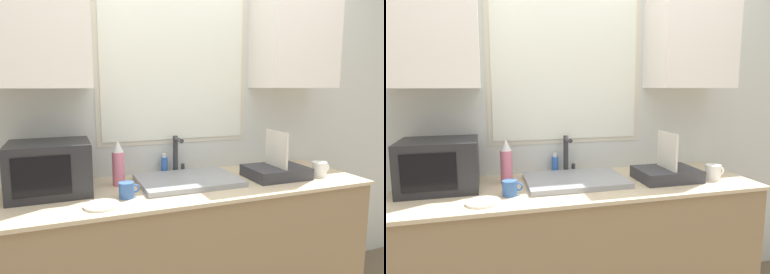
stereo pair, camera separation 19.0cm
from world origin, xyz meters
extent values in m
cube|color=#8C7251|center=(0.00, 0.33, 0.44)|extent=(2.03, 0.65, 0.87)
cube|color=#C6B28E|center=(0.00, 0.33, 0.88)|extent=(2.06, 0.68, 0.02)
cube|color=silver|center=(0.00, 0.68, 1.30)|extent=(6.00, 0.06, 2.60)
cube|color=beige|center=(0.00, 0.65, 1.59)|extent=(1.01, 0.01, 1.01)
cube|color=white|center=(0.00, 0.65, 1.59)|extent=(0.95, 0.01, 0.95)
cube|color=white|center=(-0.79, 0.49, 1.79)|extent=(0.51, 0.32, 0.69)
cube|color=white|center=(0.79, 0.49, 1.79)|extent=(0.51, 0.32, 0.69)
cube|color=gray|center=(-0.02, 0.36, 0.91)|extent=(0.57, 0.41, 0.03)
cylinder|color=#333338|center=(-0.02, 0.59, 1.02)|extent=(0.03, 0.03, 0.25)
cylinder|color=#333338|center=(-0.02, 0.53, 1.12)|extent=(0.03, 0.13, 0.03)
cylinder|color=#333338|center=(0.03, 0.59, 0.92)|extent=(0.02, 0.02, 0.06)
cube|color=#232326|center=(-0.77, 0.43, 1.03)|extent=(0.40, 0.34, 0.27)
cube|color=black|center=(-0.80, 0.25, 1.03)|extent=(0.26, 0.01, 0.19)
cube|color=#333338|center=(0.53, 0.27, 0.93)|extent=(0.36, 0.27, 0.07)
cube|color=silver|center=(0.53, 0.27, 1.07)|extent=(0.01, 0.22, 0.22)
cylinder|color=#D8728C|center=(-0.41, 0.45, 0.99)|extent=(0.07, 0.07, 0.19)
cone|color=silver|center=(-0.41, 0.45, 1.12)|extent=(0.06, 0.06, 0.07)
cylinder|color=blue|center=(-0.09, 0.61, 0.95)|extent=(0.04, 0.04, 0.11)
cylinder|color=white|center=(-0.09, 0.61, 1.01)|extent=(0.02, 0.02, 0.03)
cylinder|color=#335999|center=(-0.41, 0.21, 0.93)|extent=(0.08, 0.08, 0.08)
torus|color=#335999|center=(-0.36, 0.21, 0.94)|extent=(0.05, 0.01, 0.05)
cylinder|color=white|center=(0.80, 0.20, 0.94)|extent=(0.09, 0.09, 0.09)
torus|color=white|center=(0.85, 0.20, 0.94)|extent=(0.05, 0.01, 0.05)
cylinder|color=silver|center=(-0.54, 0.12, 0.90)|extent=(0.17, 0.17, 0.01)
camera|label=1|loc=(-0.70, -1.47, 1.45)|focal=32.00mm
camera|label=2|loc=(-0.52, -1.53, 1.45)|focal=32.00mm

